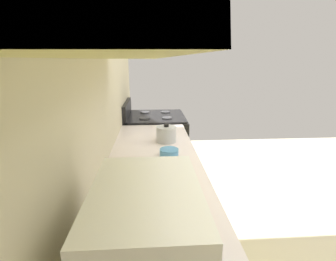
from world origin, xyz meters
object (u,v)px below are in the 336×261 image
at_px(oven_range, 156,152).
at_px(microwave, 147,225).
at_px(bowl, 169,152).
at_px(kettle, 166,134).

relative_size(oven_range, microwave, 2.18).
xyz_separation_m(microwave, bowl, (0.88, -0.13, -0.10)).
xyz_separation_m(bowl, kettle, (0.32, -0.00, 0.03)).
bearing_deg(bowl, microwave, 171.53).
distance_m(oven_range, bowl, 1.28).
relative_size(microwave, kettle, 2.28).
bearing_deg(microwave, bowl, -8.47).
height_order(oven_range, kettle, oven_range).
relative_size(microwave, bowl, 3.89).
relative_size(oven_range, bowl, 8.47).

